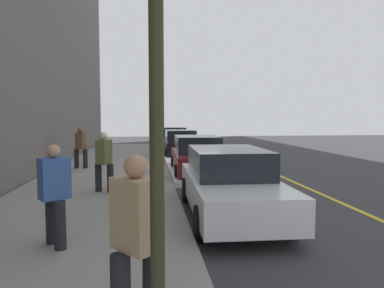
{
  "coord_description": "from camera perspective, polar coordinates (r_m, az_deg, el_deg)",
  "views": [
    {
      "loc": [
        14.35,
        -1.78,
        2.22
      ],
      "look_at": [
        -0.06,
        0.0,
        1.14
      ],
      "focal_mm": 33.42,
      "sensor_mm": 36.0,
      "label": 1
    }
  ],
  "objects": [
    {
      "name": "pedestrian_olive_coat",
      "position": [
        10.22,
        -13.86,
        -2.5
      ],
      "size": [
        0.53,
        0.52,
        1.67
      ],
      "color": "black",
      "rests_on": "sidewalk"
    },
    {
      "name": "pedestrian_tan_coat",
      "position": [
        3.56,
        -8.87,
        -14.62
      ],
      "size": [
        0.54,
        0.52,
        1.72
      ],
      "color": "black",
      "rests_on": "sidewalk"
    },
    {
      "name": "pedestrian_brown_coat",
      "position": [
        15.28,
        -17.34,
        -0.37
      ],
      "size": [
        0.5,
        0.55,
        1.68
      ],
      "color": "black",
      "rests_on": "sidewalk"
    },
    {
      "name": "parked_car_maroon",
      "position": [
        13.64,
        0.89,
        -1.92
      ],
      "size": [
        4.36,
        1.96,
        1.51
      ],
      "color": "black",
      "rests_on": "ground"
    },
    {
      "name": "ground_plane",
      "position": [
        14.63,
        0.02,
        -4.49
      ],
      "size": [
        56.0,
        56.0,
        0.0
      ],
      "primitive_type": "plane",
      "color": "#333335"
    },
    {
      "name": "parked_car_white",
      "position": [
        8.14,
        5.95,
        -6.1
      ],
      "size": [
        4.82,
        1.99,
        1.51
      ],
      "color": "black",
      "rests_on": "ground"
    },
    {
      "name": "snow_bank_curb",
      "position": [
        15.19,
        -2.91,
        -3.75
      ],
      "size": [
        7.95,
        0.56,
        0.22
      ],
      "primitive_type": "cube",
      "color": "white",
      "rests_on": "ground"
    },
    {
      "name": "parked_car_green",
      "position": [
        25.98,
        -2.95,
        1.0
      ],
      "size": [
        4.72,
        1.99,
        1.51
      ],
      "color": "black",
      "rests_on": "ground"
    },
    {
      "name": "sidewalk",
      "position": [
        14.59,
        -12.98,
        -4.33
      ],
      "size": [
        28.0,
        4.6,
        0.15
      ],
      "primitive_type": "cube",
      "color": "gray",
      "rests_on": "ground"
    },
    {
      "name": "parked_car_black",
      "position": [
        20.27,
        -1.86,
        0.09
      ],
      "size": [
        4.49,
        1.91,
        1.51
      ],
      "color": "black",
      "rests_on": "ground"
    },
    {
      "name": "pedestrian_blue_coat",
      "position": [
        6.14,
        -21.06,
        -7.22
      ],
      "size": [
        0.48,
        0.52,
        1.65
      ],
      "color": "black",
      "rests_on": "sidewalk"
    },
    {
      "name": "lane_stripe_centre",
      "position": [
        15.35,
        11.99,
        -4.16
      ],
      "size": [
        28.0,
        0.14,
        0.01
      ],
      "primitive_type": "cube",
      "color": "gold",
      "rests_on": "ground"
    }
  ]
}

